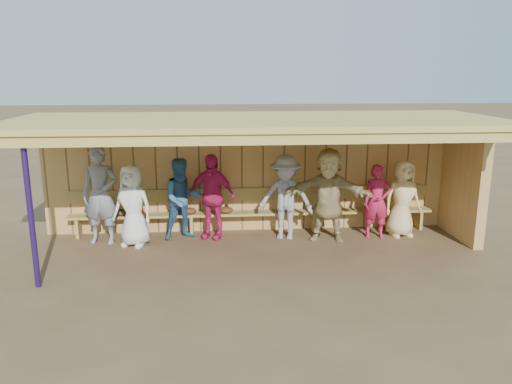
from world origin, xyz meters
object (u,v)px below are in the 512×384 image
Objects in this scene: player_a at (100,195)px; player_g at (377,202)px; player_h at (402,198)px; player_c at (183,199)px; bench at (253,208)px; player_b at (133,206)px; player_e at (286,197)px; player_d at (211,196)px; player_f at (328,195)px.

player_a is 1.28× the size of player_g.
player_a is 6.05m from player_h.
player_c is 0.22× the size of bench.
player_b reaches higher than player_g.
player_e is 1.14× the size of player_g.
player_e is 1.08× the size of player_h.
bench is (0.86, 0.31, -0.34)m from player_d.
player_h is at bearing 6.53° from player_a.
bench is (-2.47, 0.56, -0.23)m from player_g.
player_d is 2.34m from player_f.
player_d is at bearing 10.86° from player_a.
player_h is at bearing 19.94° from player_d.
player_c is 2.92m from player_f.
bench is at bearing 173.00° from player_f.
player_h is (0.55, 0.05, 0.04)m from player_g.
bench is (-0.62, 0.46, -0.33)m from player_e.
player_h is (6.04, -0.06, -0.17)m from player_a.
player_c is 1.51m from bench.
player_h is (4.47, -0.20, -0.03)m from player_c.
player_b is at bearing -164.39° from bench.
player_b is (0.65, -0.22, -0.17)m from player_a.
player_a reaches higher than player_f.
player_h is (3.89, -0.20, -0.07)m from player_d.
player_c is at bearing -170.06° from player_f.
player_h is at bearing -23.72° from player_c.
player_f is at bearing 21.42° from player_b.
player_b is 0.92× the size of player_d.
player_f is 1.04m from player_g.
player_e reaches higher than player_b.
player_e is 0.23× the size of bench.
bench is at bearing 161.86° from player_h.
player_e is at bearing -174.93° from player_g.
player_b is 3.83m from player_f.
player_g is (5.49, -0.12, -0.21)m from player_a.
player_c reaches higher than player_b.
player_c is at bearing -175.60° from player_g.
player_d reaches higher than player_g.
player_a is at bearing -164.28° from player_e.
player_h is at bearing 20.33° from player_f.
player_g is at bearing 19.51° from player_f.
player_h is at bearing 13.80° from player_g.
player_c is 0.95× the size of player_d.
player_f is (4.48, -0.18, -0.04)m from player_a.
bench is at bearing -9.17° from player_c.
player_d is at bearing 168.42° from player_h.
player_g is (1.85, -0.10, -0.10)m from player_e.
player_c is 0.58m from player_d.
player_g is at bearing 12.88° from player_e.
bench is at bearing 159.24° from player_e.
player_c is 1.04× the size of player_h.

